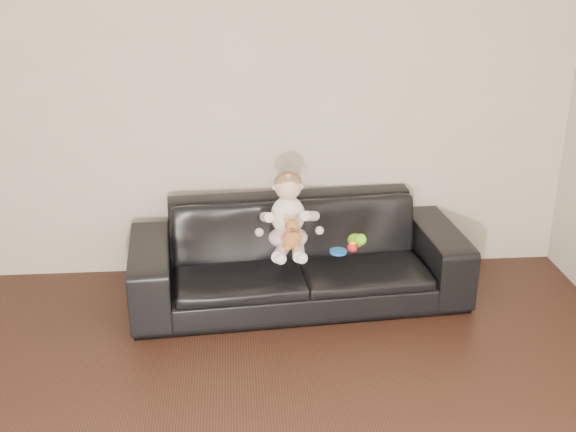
{
  "coord_description": "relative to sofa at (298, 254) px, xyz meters",
  "views": [
    {
      "loc": [
        0.1,
        -2.14,
        2.38
      ],
      "look_at": [
        0.44,
        2.14,
        0.65
      ],
      "focal_mm": 45.0,
      "sensor_mm": 36.0,
      "label": 1
    }
  ],
  "objects": [
    {
      "name": "wall_back",
      "position": [
        -0.51,
        0.5,
        0.98
      ],
      "size": [
        5.0,
        0.0,
        5.0
      ],
      "primitive_type": "plane",
      "rotation": [
        1.57,
        0.0,
        0.0
      ],
      "color": "beige",
      "rests_on": "ground"
    },
    {
      "name": "sofa",
      "position": [
        0.0,
        0.0,
        0.0
      ],
      "size": [
        2.28,
        1.04,
        0.65
      ],
      "primitive_type": "imported",
      "rotation": [
        0.0,
        0.0,
        0.08
      ],
      "color": "black",
      "rests_on": "floor"
    },
    {
      "name": "baby",
      "position": [
        -0.08,
        -0.12,
        0.33
      ],
      "size": [
        0.37,
        0.45,
        0.51
      ],
      "rotation": [
        0.0,
        0.0,
        -0.2
      ],
      "color": "silver",
      "rests_on": "sofa"
    },
    {
      "name": "teddy_bear",
      "position": [
        -0.07,
        -0.28,
        0.27
      ],
      "size": [
        0.14,
        0.14,
        0.21
      ],
      "rotation": [
        0.0,
        0.0,
        -0.44
      ],
      "color": "#AC6731",
      "rests_on": "sofa"
    },
    {
      "name": "toy_green",
      "position": [
        0.37,
        -0.13,
        0.15
      ],
      "size": [
        0.15,
        0.16,
        0.09
      ],
      "primitive_type": "ellipsoid",
      "rotation": [
        0.0,
        0.0,
        -0.4
      ],
      "color": "#75E01A",
      "rests_on": "sofa"
    },
    {
      "name": "toy_rattle",
      "position": [
        0.33,
        -0.21,
        0.14
      ],
      "size": [
        0.08,
        0.08,
        0.07
      ],
      "primitive_type": "sphere",
      "rotation": [
        0.0,
        0.0,
        0.2
      ],
      "color": "red",
      "rests_on": "sofa"
    },
    {
      "name": "toy_blue_disc",
      "position": [
        0.24,
        -0.22,
        0.11
      ],
      "size": [
        0.13,
        0.13,
        0.02
      ],
      "primitive_type": "cylinder",
      "rotation": [
        0.0,
        0.0,
        0.17
      ],
      "color": "blue",
      "rests_on": "sofa"
    }
  ]
}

